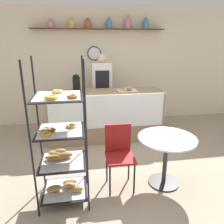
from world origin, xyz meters
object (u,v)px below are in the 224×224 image
Objects in this scene: person_worker at (102,89)px; cafe_chair at (119,150)px; pastry_rack at (61,148)px; donut_tray_counter at (126,89)px; cafe_table at (166,149)px; coffee_carafe at (76,83)px.

cafe_chair is at bearing -90.25° from person_worker.
donut_tray_counter is (1.19, 1.76, 0.31)m from pastry_rack.
person_worker is at bearing 127.74° from donut_tray_counter.
cafe_chair is (-0.64, 0.09, -0.01)m from cafe_table.
cafe_chair is 2.35× the size of donut_tray_counter.
donut_tray_counter is (0.44, 1.58, 0.49)m from cafe_chair.
person_worker is 2.34m from cafe_table.
pastry_rack is 0.79m from cafe_chair.
coffee_carafe reaches higher than cafe_table.
cafe_chair is at bearing -105.53° from donut_tray_counter.
cafe_table is at bearing -83.05° from donut_tray_counter.
coffee_carafe is (-1.18, 1.73, 0.62)m from cafe_table.
cafe_table is 2.34× the size of coffee_carafe.
cafe_chair reaches higher than cafe_table.
cafe_table is 2.10× the size of donut_tray_counter.
person_worker reaches higher than cafe_chair.
cafe_chair is (0.75, 0.19, -0.18)m from pastry_rack.
coffee_carafe is (-0.55, -0.49, 0.24)m from person_worker.
person_worker is 4.56× the size of donut_tray_counter.
donut_tray_counter is (0.43, -0.55, 0.10)m from person_worker.
pastry_rack reaches higher than cafe_chair.
pastry_rack is 2.15m from donut_tray_counter.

